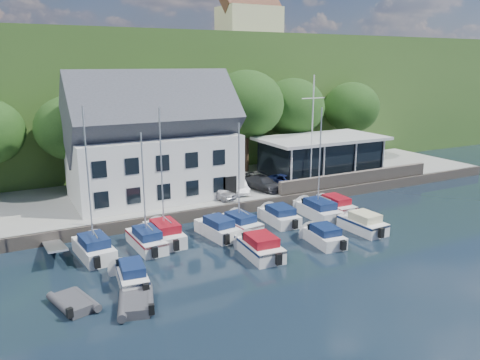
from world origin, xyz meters
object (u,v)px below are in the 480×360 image
(car_silver, at_px, (219,192))
(boat_r2_4, at_px, (363,222))
(dinghy_0, at_px, (73,301))
(boat_r1_7, at_px, (334,204))
(boat_r2_3, at_px, (323,234))
(harbor_building, at_px, (153,148))
(car_dgrey, at_px, (263,183))
(boat_r1_2, at_px, (162,178))
(boat_r1_4, at_px, (239,177))
(car_white, at_px, (239,186))
(car_blue, at_px, (287,180))
(boat_r2_0, at_px, (131,273))
(flagpole, at_px, (312,132))
(boat_r1_6, at_px, (320,163))
(boat_r1_3, at_px, (217,226))
(boat_r1_1, at_px, (143,185))
(boat_r1_5, at_px, (279,214))
(dinghy_1, at_px, (136,300))
(boat_r2_2, at_px, (260,245))
(boat_r1_0, at_px, (89,188))
(club_pavilion, at_px, (321,156))

(car_silver, relative_size, boat_r2_4, 0.64)
(car_silver, distance_m, dinghy_0, 18.54)
(boat_r1_7, xyz_separation_m, boat_r2_3, (-5.38, -5.50, -0.04))
(harbor_building, xyz_separation_m, dinghy_0, (-9.46, -15.43, -5.00))
(harbor_building, relative_size, car_dgrey, 3.26)
(boat_r1_2, xyz_separation_m, boat_r1_4, (5.89, -0.45, -0.47))
(boat_r2_4, bearing_deg, car_white, 111.57)
(boat_r1_4, xyz_separation_m, boat_r2_4, (8.29, -4.67, -3.48))
(car_white, relative_size, dinghy_0, 1.21)
(boat_r1_4, height_order, boat_r2_3, boat_r1_4)
(car_blue, xyz_separation_m, boat_r2_0, (-18.14, -11.19, -0.95))
(car_white, height_order, boat_r2_3, car_white)
(flagpole, bearing_deg, boat_r1_6, -119.94)
(boat_r1_2, relative_size, boat_r1_3, 1.62)
(boat_r1_1, relative_size, boat_r1_5, 1.59)
(boat_r1_6, bearing_deg, boat_r1_2, -180.00)
(boat_r2_3, bearing_deg, car_white, 98.87)
(car_white, distance_m, dinghy_1, 19.83)
(boat_r2_2, bearing_deg, dinghy_1, -159.30)
(boat_r1_0, xyz_separation_m, boat_r2_0, (1.19, -5.04, -4.07))
(club_pavilion, distance_m, boat_r1_5, 13.75)
(car_silver, relative_size, boat_r1_3, 0.61)
(club_pavilion, distance_m, boat_r2_3, 17.27)
(boat_r1_6, bearing_deg, car_white, 124.32)
(harbor_building, bearing_deg, car_dgrey, -15.77)
(flagpole, relative_size, boat_r2_3, 2.03)
(car_dgrey, distance_m, boat_r1_4, 8.95)
(boat_r1_7, bearing_deg, boat_r2_0, -162.78)
(boat_r1_3, height_order, dinghy_1, boat_r1_3)
(flagpole, relative_size, boat_r1_4, 1.25)
(boat_r2_2, bearing_deg, car_silver, 82.74)
(car_white, bearing_deg, boat_r2_0, -125.09)
(boat_r1_3, distance_m, boat_r1_5, 5.73)
(boat_r1_3, bearing_deg, boat_r2_0, -156.54)
(harbor_building, relative_size, club_pavilion, 1.09)
(boat_r1_2, bearing_deg, car_silver, 36.54)
(boat_r1_5, height_order, dinghy_1, boat_r1_5)
(boat_r1_4, xyz_separation_m, boat_r1_6, (7.36, -0.22, 0.39))
(car_silver, bearing_deg, dinghy_0, -158.26)
(flagpole, relative_size, dinghy_0, 3.53)
(boat_r1_2, height_order, boat_r2_4, boat_r1_2)
(boat_r1_4, bearing_deg, dinghy_0, -162.21)
(boat_r2_3, bearing_deg, dinghy_0, -171.10)
(boat_r2_0, bearing_deg, boat_r1_2, 61.99)
(boat_r1_6, distance_m, boat_r2_2, 10.50)
(boat_r1_0, relative_size, boat_r1_5, 1.67)
(boat_r2_2, height_order, boat_r2_4, boat_r2_2)
(car_blue, height_order, boat_r1_7, car_blue)
(dinghy_1, bearing_deg, boat_r1_7, 38.16)
(car_dgrey, height_order, boat_r2_3, car_dgrey)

